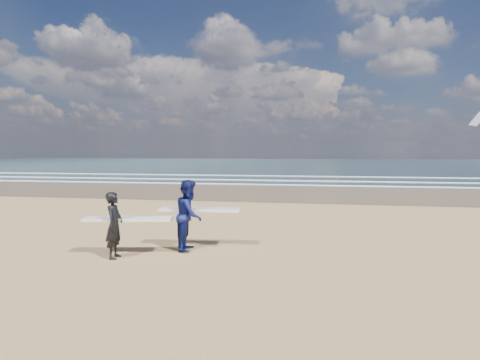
# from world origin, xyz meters

# --- Properties ---
(ocean) EXTENTS (220.00, 100.00, 0.02)m
(ocean) POSITION_xyz_m (20.00, 72.00, 0.01)
(ocean) COLOR #182C34
(ocean) RESTS_ON ground
(surfer_near) EXTENTS (2.26, 1.14, 1.64)m
(surfer_near) POSITION_xyz_m (-0.12, 0.30, 0.84)
(surfer_near) COLOR black
(surfer_near) RESTS_ON ground
(surfer_far) EXTENTS (2.23, 1.18, 1.88)m
(surfer_far) POSITION_xyz_m (1.39, 1.46, 0.95)
(surfer_far) COLOR #0C1245
(surfer_far) RESTS_ON ground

